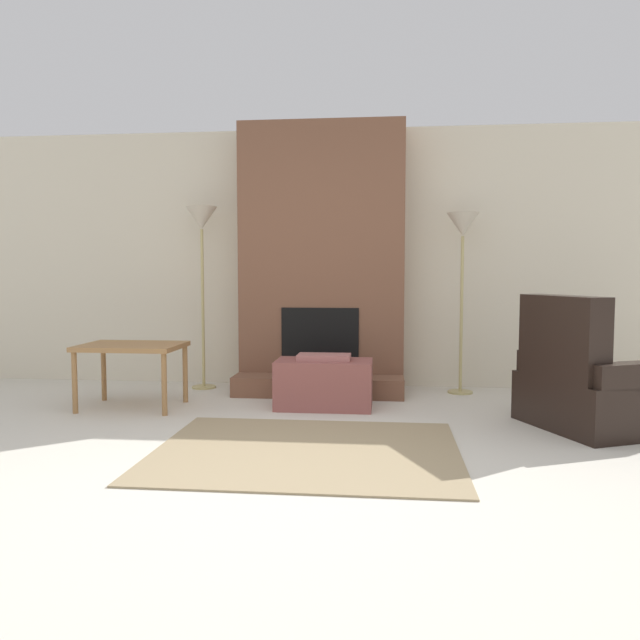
# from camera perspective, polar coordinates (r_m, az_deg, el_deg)

# --- Properties ---
(ground_plane) EXTENTS (24.00, 24.00, 0.00)m
(ground_plane) POSITION_cam_1_polar(r_m,az_deg,el_deg) (3.55, -4.60, -14.62)
(ground_plane) COLOR beige
(wall_back) EXTENTS (8.32, 0.06, 2.60)m
(wall_back) POSITION_cam_1_polar(r_m,az_deg,el_deg) (6.42, 0.44, 5.63)
(wall_back) COLOR beige
(wall_back) RESTS_ON ground_plane
(fireplace) EXTENTS (1.60, 0.79, 2.60)m
(fireplace) POSITION_cam_1_polar(r_m,az_deg,el_deg) (6.15, 0.19, 5.03)
(fireplace) COLOR brown
(fireplace) RESTS_ON ground_plane
(ottoman) EXTENTS (0.82, 0.44, 0.46)m
(ottoman) POSITION_cam_1_polar(r_m,az_deg,el_deg) (5.35, 0.37, -5.79)
(ottoman) COLOR #8C4C47
(ottoman) RESTS_ON ground_plane
(armchair) EXTENTS (1.12, 1.18, 0.99)m
(armchair) POSITION_cam_1_polar(r_m,az_deg,el_deg) (5.04, 23.21, -5.88)
(armchair) COLOR black
(armchair) RESTS_ON ground_plane
(side_table) EXTENTS (0.84, 0.61, 0.55)m
(side_table) POSITION_cam_1_polar(r_m,az_deg,el_deg) (5.56, -16.84, -2.77)
(side_table) COLOR #9E7042
(side_table) RESTS_ON ground_plane
(floor_lamp_left) EXTENTS (0.30, 0.30, 1.80)m
(floor_lamp_left) POSITION_cam_1_polar(r_m,az_deg,el_deg) (6.32, -10.76, 7.97)
(floor_lamp_left) COLOR tan
(floor_lamp_left) RESTS_ON ground_plane
(floor_lamp_right) EXTENTS (0.30, 0.30, 1.72)m
(floor_lamp_right) POSITION_cam_1_polar(r_m,az_deg,el_deg) (6.09, 12.92, 7.37)
(floor_lamp_right) COLOR tan
(floor_lamp_right) RESTS_ON ground_plane
(area_rug) EXTENTS (1.96, 1.60, 0.01)m
(area_rug) POSITION_cam_1_polar(r_m,az_deg,el_deg) (4.12, -1.21, -11.83)
(area_rug) COLOR #9E8966
(area_rug) RESTS_ON ground_plane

